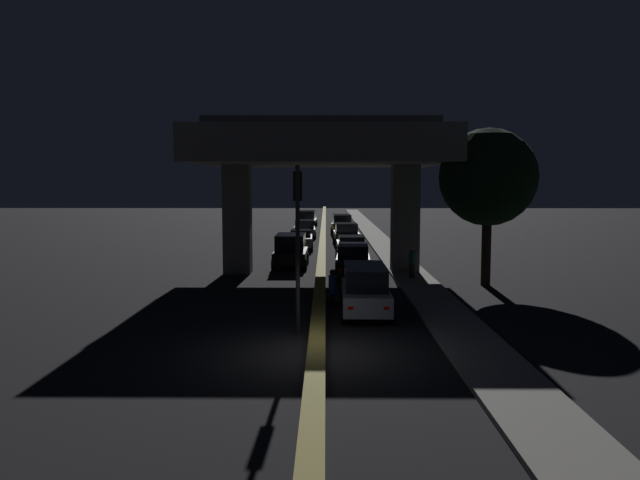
# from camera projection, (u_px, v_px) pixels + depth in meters

# --- Properties ---
(ground_plane) EXTENTS (200.00, 200.00, 0.00)m
(ground_plane) POSITION_uv_depth(u_px,v_px,m) (317.00, 354.00, 18.10)
(ground_plane) COLOR black
(median_divider) EXTENTS (0.50, 126.00, 0.41)m
(median_divider) POSITION_uv_depth(u_px,v_px,m) (323.00, 238.00, 52.93)
(median_divider) COLOR olive
(median_divider) RESTS_ON ground_plane
(sidewalk_right) EXTENTS (2.01, 126.00, 0.15)m
(sidewalk_right) POSITION_uv_depth(u_px,v_px,m) (387.00, 249.00, 45.93)
(sidewalk_right) COLOR gray
(sidewalk_right) RESTS_ON ground_plane
(elevated_overpass) EXTENTS (13.00, 12.02, 8.53)m
(elevated_overpass) POSITION_uv_depth(u_px,v_px,m) (321.00, 154.00, 33.51)
(elevated_overpass) COLOR #5B5956
(elevated_overpass) RESTS_ON ground_plane
(traffic_light_left_of_median) EXTENTS (0.30, 0.49, 5.53)m
(traffic_light_left_of_median) POSITION_uv_depth(u_px,v_px,m) (298.00, 220.00, 20.10)
(traffic_light_left_of_median) COLOR black
(traffic_light_left_of_median) RESTS_ON ground_plane
(street_lamp) EXTENTS (1.90, 0.32, 7.42)m
(street_lamp) POSITION_uv_depth(u_px,v_px,m) (389.00, 191.00, 38.98)
(street_lamp) COLOR #2D2D30
(street_lamp) RESTS_ON ground_plane
(car_silver_lead) EXTENTS (1.93, 4.73, 1.84)m
(car_silver_lead) POSITION_uv_depth(u_px,v_px,m) (365.00, 289.00, 23.45)
(car_silver_lead) COLOR gray
(car_silver_lead) RESTS_ON ground_plane
(car_black_second) EXTENTS (2.05, 4.36, 1.78)m
(car_black_second) POSITION_uv_depth(u_px,v_px,m) (353.00, 261.00, 32.20)
(car_black_second) COLOR black
(car_black_second) RESTS_ON ground_plane
(car_grey_third) EXTENTS (2.03, 4.15, 1.47)m
(car_grey_third) POSITION_uv_depth(u_px,v_px,m) (351.00, 246.00, 40.75)
(car_grey_third) COLOR #515459
(car_grey_third) RESTS_ON ground_plane
(car_dark_green_fourth) EXTENTS (2.16, 4.03, 1.71)m
(car_dark_green_fourth) POSITION_uv_depth(u_px,v_px,m) (346.00, 234.00, 49.59)
(car_dark_green_fourth) COLOR black
(car_dark_green_fourth) RESTS_ON ground_plane
(car_taxi_yellow_fifth) EXTENTS (2.08, 4.35, 1.96)m
(car_taxi_yellow_fifth) POSITION_uv_depth(u_px,v_px,m) (342.00, 224.00, 57.87)
(car_taxi_yellow_fifth) COLOR gold
(car_taxi_yellow_fifth) RESTS_ON ground_plane
(car_black_lead_oncoming) EXTENTS (2.05, 4.13, 1.94)m
(car_black_lead_oncoming) POSITION_uv_depth(u_px,v_px,m) (291.00, 250.00, 36.46)
(car_black_lead_oncoming) COLOR black
(car_black_lead_oncoming) RESTS_ON ground_plane
(car_grey_second_oncoming) EXTENTS (1.89, 4.25, 1.46)m
(car_grey_second_oncoming) POSITION_uv_depth(u_px,v_px,m) (301.00, 239.00, 45.89)
(car_grey_second_oncoming) COLOR #515459
(car_grey_second_oncoming) RESTS_ON ground_plane
(car_grey_third_oncoming) EXTENTS (2.17, 4.46, 1.57)m
(car_grey_third_oncoming) POSITION_uv_depth(u_px,v_px,m) (304.00, 228.00, 55.79)
(car_grey_third_oncoming) COLOR #515459
(car_grey_third_oncoming) RESTS_ON ground_plane
(car_dark_green_fourth_oncoming) EXTENTS (2.15, 4.77, 1.81)m
(car_dark_green_fourth_oncoming) POSITION_uv_depth(u_px,v_px,m) (307.00, 218.00, 68.75)
(car_dark_green_fourth_oncoming) COLOR black
(car_dark_green_fourth_oncoming) RESTS_ON ground_plane
(motorcycle_blue_filtering_near) EXTENTS (0.33, 1.69, 1.44)m
(motorcycle_blue_filtering_near) POSITION_uv_depth(u_px,v_px,m) (332.00, 289.00, 25.42)
(motorcycle_blue_filtering_near) COLOR black
(motorcycle_blue_filtering_near) RESTS_ON ground_plane
(pedestrian_on_sidewalk) EXTENTS (0.37, 0.37, 1.60)m
(pedestrian_on_sidewalk) POSITION_uv_depth(u_px,v_px,m) (412.00, 262.00, 31.37)
(pedestrian_on_sidewalk) COLOR #2D261E
(pedestrian_on_sidewalk) RESTS_ON sidewalk_right
(roadside_tree_kerbside_near) EXTENTS (4.66, 4.66, 7.54)m
(roadside_tree_kerbside_near) POSITION_uv_depth(u_px,v_px,m) (488.00, 178.00, 29.65)
(roadside_tree_kerbside_near) COLOR #2D2116
(roadside_tree_kerbside_near) RESTS_ON ground_plane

